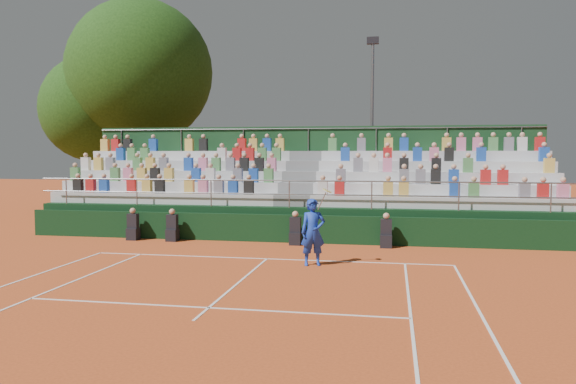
% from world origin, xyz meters
% --- Properties ---
extents(ground, '(90.00, 90.00, 0.00)m').
position_xyz_m(ground, '(0.00, 0.00, 0.00)').
color(ground, '#C85021').
rests_on(ground, ground).
extents(courtside_wall, '(20.00, 0.15, 1.00)m').
position_xyz_m(courtside_wall, '(0.00, 3.20, 0.50)').
color(courtside_wall, black).
rests_on(courtside_wall, ground).
extents(line_officials, '(9.63, 0.40, 1.19)m').
position_xyz_m(line_officials, '(-1.48, 2.75, 0.48)').
color(line_officials, black).
rests_on(line_officials, ground).
extents(grandstand, '(20.00, 5.20, 4.40)m').
position_xyz_m(grandstand, '(-0.01, 6.44, 1.09)').
color(grandstand, black).
rests_on(grandstand, ground).
extents(tennis_player, '(0.93, 0.64, 2.22)m').
position_xyz_m(tennis_player, '(1.51, -0.70, 0.96)').
color(tennis_player, '#183ABA').
rests_on(tennis_player, ground).
extents(tree_west, '(6.08, 6.08, 8.80)m').
position_xyz_m(tree_west, '(-13.17, 13.41, 5.74)').
color(tree_west, '#3A2815').
rests_on(tree_west, ground).
extents(tree_east, '(8.07, 8.07, 11.75)m').
position_xyz_m(tree_east, '(-10.27, 13.27, 7.70)').
color(tree_east, '#3A2815').
rests_on(tree_east, ground).
extents(floodlight_mast, '(0.60, 0.25, 9.07)m').
position_xyz_m(floodlight_mast, '(2.66, 12.71, 5.23)').
color(floodlight_mast, gray).
rests_on(floodlight_mast, ground).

